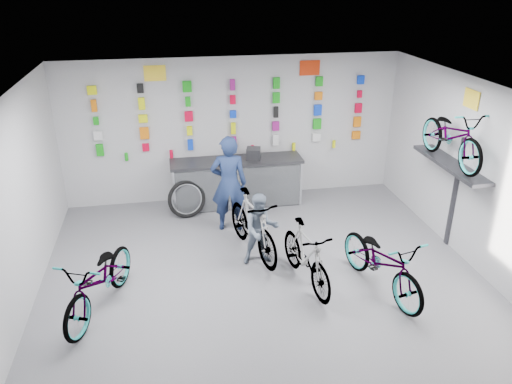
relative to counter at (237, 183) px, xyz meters
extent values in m
plane|color=#55565B|center=(0.00, -3.54, -0.49)|extent=(8.00, 8.00, 0.00)
plane|color=white|center=(0.00, -3.54, 2.51)|extent=(8.00, 8.00, 0.00)
plane|color=silver|center=(0.00, 0.46, 1.01)|extent=(7.00, 0.00, 7.00)
plane|color=silver|center=(-3.50, -3.54, 1.01)|extent=(0.00, 8.00, 8.00)
plane|color=silver|center=(3.50, -3.54, 1.01)|extent=(0.00, 8.00, 8.00)
cube|color=black|center=(0.00, 0.01, -0.04)|extent=(2.60, 0.60, 0.90)
cube|color=silver|center=(0.00, -0.29, -0.01)|extent=(2.60, 0.02, 0.90)
cube|color=silver|center=(-1.30, -0.29, -0.01)|extent=(0.04, 0.04, 0.96)
cube|color=silver|center=(1.30, -0.29, -0.01)|extent=(0.04, 0.04, 0.96)
cube|color=black|center=(0.00, 0.01, 0.48)|extent=(2.70, 0.66, 0.06)
cube|color=#129514|center=(-2.70, 0.39, 0.76)|extent=(0.14, 0.06, 0.24)
cube|color=red|center=(-1.80, 0.39, 0.76)|extent=(0.13, 0.06, 0.15)
cube|color=#0A36CF|center=(-0.90, 0.39, 0.76)|extent=(0.11, 0.06, 0.22)
cube|color=#841269|center=(0.00, 0.39, 0.76)|extent=(0.12, 0.06, 0.24)
cube|color=silver|center=(0.90, 0.39, 0.76)|extent=(0.12, 0.06, 0.23)
cube|color=silver|center=(1.80, 0.39, 0.76)|extent=(0.17, 0.06, 0.17)
cube|color=orange|center=(2.70, 0.39, 0.76)|extent=(0.18, 0.06, 0.17)
cube|color=silver|center=(-2.70, 0.39, 1.06)|extent=(0.16, 0.06, 0.18)
cube|color=orange|center=(-1.80, 0.39, 1.06)|extent=(0.18, 0.06, 0.24)
cube|color=#DCE609|center=(-0.90, 0.39, 1.06)|extent=(0.11, 0.06, 0.18)
cube|color=#DCE609|center=(0.00, 0.39, 1.06)|extent=(0.09, 0.06, 0.24)
cube|color=#841269|center=(0.90, 0.39, 1.06)|extent=(0.14, 0.06, 0.20)
cube|color=#129514|center=(1.80, 0.39, 1.06)|extent=(0.17, 0.06, 0.22)
cube|color=orange|center=(2.70, 0.39, 1.06)|extent=(0.16, 0.06, 0.22)
cube|color=#129514|center=(-2.70, 0.39, 1.36)|extent=(0.10, 0.06, 0.15)
cube|color=#DCE609|center=(-1.80, 0.39, 1.36)|extent=(0.18, 0.06, 0.15)
cube|color=red|center=(-0.90, 0.39, 1.36)|extent=(0.16, 0.06, 0.20)
cube|color=#0A36CF|center=(0.00, 0.39, 1.36)|extent=(0.13, 0.06, 0.15)
cube|color=black|center=(0.90, 0.39, 1.36)|extent=(0.09, 0.06, 0.23)
cube|color=#0A36CF|center=(1.80, 0.39, 1.36)|extent=(0.16, 0.06, 0.23)
cube|color=red|center=(2.70, 0.39, 1.36)|extent=(0.15, 0.06, 0.20)
cube|color=orange|center=(-2.70, 0.39, 1.66)|extent=(0.10, 0.06, 0.23)
cube|color=#DCE609|center=(-1.80, 0.39, 1.66)|extent=(0.12, 0.06, 0.23)
cube|color=#129514|center=(-0.90, 0.39, 1.66)|extent=(0.10, 0.06, 0.19)
cube|color=red|center=(0.00, 0.39, 1.66)|extent=(0.11, 0.06, 0.18)
cube|color=#129514|center=(0.90, 0.39, 1.66)|extent=(0.14, 0.06, 0.22)
cube|color=orange|center=(1.80, 0.39, 1.66)|extent=(0.16, 0.06, 0.16)
cube|color=red|center=(2.70, 0.39, 1.66)|extent=(0.09, 0.06, 0.15)
cube|color=#DCE609|center=(-2.70, 0.39, 1.96)|extent=(0.17, 0.06, 0.17)
cube|color=black|center=(-1.80, 0.39, 1.96)|extent=(0.12, 0.06, 0.18)
cube|color=#129514|center=(-0.90, 0.39, 1.96)|extent=(0.18, 0.06, 0.22)
cube|color=#841269|center=(0.00, 0.39, 1.96)|extent=(0.10, 0.06, 0.22)
cube|color=#129514|center=(0.90, 0.39, 1.96)|extent=(0.13, 0.06, 0.23)
cube|color=#129514|center=(1.80, 0.39, 1.96)|extent=(0.15, 0.06, 0.20)
cube|color=#0A36CF|center=(2.70, 0.39, 1.96)|extent=(0.14, 0.06, 0.18)
cylinder|color=#129514|center=(-2.20, 0.37, 0.59)|extent=(0.07, 0.07, 0.16)
cylinder|color=red|center=(-1.30, 0.37, 0.59)|extent=(0.07, 0.07, 0.16)
cylinder|color=red|center=(0.40, 0.37, 0.59)|extent=(0.07, 0.07, 0.16)
cylinder|color=#DCE609|center=(1.30, 0.37, 0.59)|extent=(0.07, 0.07, 0.16)
cylinder|color=#DCE609|center=(2.20, 0.37, 0.59)|extent=(0.07, 0.07, 0.16)
cube|color=#333338|center=(3.30, -2.34, 1.06)|extent=(0.38, 1.90, 0.06)
cube|color=#333338|center=(3.48, -2.34, 0.51)|extent=(0.04, 0.10, 2.00)
cube|color=yellow|center=(-1.50, 0.44, 2.23)|extent=(0.42, 0.02, 0.30)
cube|color=red|center=(1.60, 0.44, 2.23)|extent=(0.42, 0.02, 0.30)
cube|color=yellow|center=(3.48, -2.34, 2.16)|extent=(0.02, 0.40, 0.30)
imported|color=gray|center=(-2.45, -3.20, 0.02)|extent=(1.34, 2.03, 1.01)
imported|color=gray|center=(0.62, -3.08, 0.02)|extent=(0.74, 1.72, 1.00)
imported|color=gray|center=(1.71, -3.46, 0.02)|extent=(1.10, 2.03, 1.01)
imported|color=gray|center=(-0.03, -2.02, 0.07)|extent=(0.97, 1.92, 1.11)
imported|color=gray|center=(3.25, -2.34, 1.57)|extent=(0.63, 1.80, 0.95)
imported|color=#19274D|center=(-0.30, -1.03, 0.44)|extent=(0.72, 0.52, 1.85)
imported|color=slate|center=(0.05, -2.34, 0.14)|extent=(0.61, 0.47, 1.25)
torus|color=black|center=(-1.07, -0.37, -0.11)|extent=(0.80, 0.40, 0.77)
torus|color=silver|center=(-1.07, -0.37, -0.11)|extent=(0.65, 0.29, 0.62)
cube|color=black|center=(0.35, 0.01, 0.62)|extent=(0.34, 0.36, 0.22)
camera|label=1|loc=(-1.36, -9.47, 4.05)|focal=35.00mm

